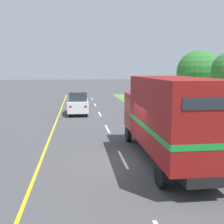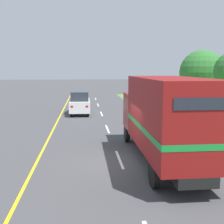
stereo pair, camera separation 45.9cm
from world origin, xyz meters
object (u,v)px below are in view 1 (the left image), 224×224
(horse_trailer_truck, at_px, (168,116))
(lead_car_white, at_px, (78,103))
(roadside_tree_mid, at_px, (199,72))
(highway_sign, at_px, (197,104))

(horse_trailer_truck, relative_size, lead_car_white, 2.08)
(lead_car_white, height_order, roadside_tree_mid, roadside_tree_mid)
(horse_trailer_truck, xyz_separation_m, lead_car_white, (-3.80, 13.99, -1.03))
(horse_trailer_truck, height_order, highway_sign, horse_trailer_truck)
(roadside_tree_mid, bearing_deg, horse_trailer_truck, -117.71)
(horse_trailer_truck, bearing_deg, roadside_tree_mid, 62.29)
(lead_car_white, height_order, highway_sign, highway_sign)
(lead_car_white, distance_m, roadside_tree_mid, 13.12)
(highway_sign, height_order, roadside_tree_mid, roadside_tree_mid)
(highway_sign, relative_size, roadside_tree_mid, 0.43)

